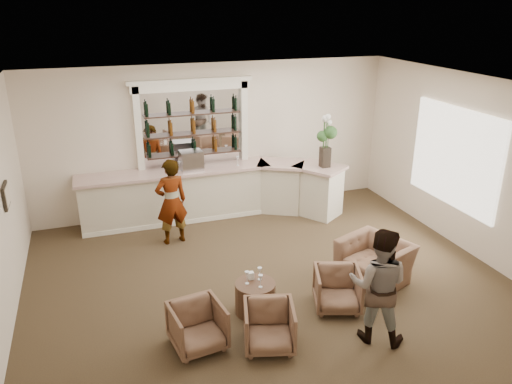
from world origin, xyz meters
TOP-DOWN VIEW (x-y plane):
  - ground at (0.00, 0.00)m, footprint 8.00×8.00m
  - room_shell at (0.16, 0.71)m, footprint 8.04×7.02m
  - bar_counter at (-0.16, 3.00)m, footprint 5.72×1.80m
  - back_bar_alcove at (-0.50, 3.41)m, footprint 2.64×0.25m
  - cocktail_table at (-0.49, -0.74)m, footprint 0.62×0.62m
  - sommelier at (-1.26, 2.06)m, footprint 0.69×0.51m
  - guest at (0.91, -1.88)m, footprint 1.05×1.01m
  - armchair_left at (-1.51, -1.27)m, footprint 0.79×0.81m
  - armchair_center at (-0.58, -1.58)m, footprint 0.85×0.87m
  - armchair_right at (0.75, -1.04)m, footprint 0.89×0.90m
  - armchair_far at (1.74, -0.49)m, footprint 1.29×1.37m
  - espresso_machine at (-0.64, 3.05)m, footprint 0.48×0.41m
  - flower_vase at (2.13, 2.31)m, footprint 0.30×0.30m
  - wine_glass_bar_left at (-0.90, 3.05)m, footprint 0.07×0.07m
  - wine_glass_bar_right at (0.37, 3.00)m, footprint 0.07×0.07m
  - wine_glass_tbl_a at (-0.61, -0.71)m, footprint 0.07×0.07m
  - wine_glass_tbl_b at (-0.39, -0.66)m, footprint 0.07×0.07m
  - wine_glass_tbl_c at (-0.45, -0.87)m, footprint 0.07×0.07m
  - napkin_holder at (-0.51, -0.60)m, footprint 0.08×0.08m

SIDE VIEW (x-z plane):
  - ground at x=0.00m, z-range 0.00..0.00m
  - cocktail_table at x=-0.49m, z-range 0.00..0.50m
  - armchair_center at x=-0.58m, z-range 0.00..0.64m
  - armchair_right at x=0.75m, z-range 0.00..0.65m
  - armchair_left at x=-1.51m, z-range 0.00..0.65m
  - armchair_far at x=1.74m, z-range 0.00..0.71m
  - napkin_holder at x=-0.51m, z-range 0.50..0.62m
  - bar_counter at x=-0.16m, z-range 0.00..1.14m
  - wine_glass_tbl_a at x=-0.61m, z-range 0.50..0.71m
  - wine_glass_tbl_b at x=-0.39m, z-range 0.50..0.71m
  - wine_glass_tbl_c at x=-0.45m, z-range 0.50..0.71m
  - guest at x=0.91m, z-range 0.00..1.70m
  - sommelier at x=-1.26m, z-range 0.00..1.72m
  - wine_glass_bar_left at x=-0.90m, z-range 1.14..1.35m
  - wine_glass_bar_right at x=0.37m, z-range 1.14..1.35m
  - espresso_machine at x=-0.64m, z-range 1.14..1.55m
  - flower_vase at x=2.13m, z-range 1.21..2.37m
  - back_bar_alcove at x=-0.50m, z-range 0.53..3.53m
  - room_shell at x=0.16m, z-range 0.68..4.00m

